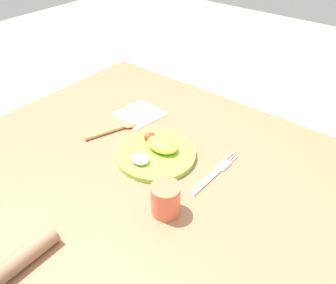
{
  "coord_description": "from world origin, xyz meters",
  "views": [
    {
      "loc": [
        0.45,
        -0.57,
        1.38
      ],
      "look_at": [
        -0.08,
        0.1,
        0.72
      ],
      "focal_mm": 35.27,
      "sensor_mm": 36.0,
      "label": 1
    }
  ],
  "objects_px": {
    "fork": "(214,174)",
    "drinking_cup": "(166,199)",
    "plate": "(156,152)",
    "spoon": "(117,129)"
  },
  "relations": [
    {
      "from": "plate",
      "to": "fork",
      "type": "distance_m",
      "value": 0.19
    },
    {
      "from": "drinking_cup",
      "to": "fork",
      "type": "bearing_deg",
      "value": 82.88
    },
    {
      "from": "plate",
      "to": "spoon",
      "type": "relative_size",
      "value": 1.33
    },
    {
      "from": "plate",
      "to": "fork",
      "type": "relative_size",
      "value": 1.1
    },
    {
      "from": "plate",
      "to": "drinking_cup",
      "type": "height_order",
      "value": "drinking_cup"
    },
    {
      "from": "fork",
      "to": "drinking_cup",
      "type": "distance_m",
      "value": 0.2
    },
    {
      "from": "plate",
      "to": "spoon",
      "type": "distance_m",
      "value": 0.2
    },
    {
      "from": "plate",
      "to": "drinking_cup",
      "type": "distance_m",
      "value": 0.23
    },
    {
      "from": "plate",
      "to": "fork",
      "type": "xyz_separation_m",
      "value": [
        0.19,
        0.04,
        -0.01
      ]
    },
    {
      "from": "fork",
      "to": "spoon",
      "type": "xyz_separation_m",
      "value": [
        -0.39,
        -0.02,
        0.0
      ]
    }
  ]
}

